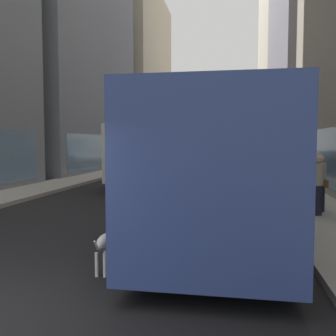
% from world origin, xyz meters
% --- Properties ---
extents(ground_plane, '(120.00, 120.00, 0.00)m').
position_xyz_m(ground_plane, '(0.00, 35.00, 0.00)').
color(ground_plane, black).
extents(sidewalk_left, '(2.40, 110.00, 0.15)m').
position_xyz_m(sidewalk_left, '(-5.70, 35.00, 0.07)').
color(sidewalk_left, '#9E9991').
rests_on(sidewalk_left, ground).
extents(sidewalk_right, '(2.40, 110.00, 0.15)m').
position_xyz_m(sidewalk_right, '(5.70, 35.00, 0.07)').
color(sidewalk_right, '#ADA89E').
rests_on(sidewalk_right, ground).
extents(building_left_mid, '(10.70, 16.11, 25.93)m').
position_xyz_m(building_left_mid, '(-11.90, 24.12, 12.96)').
color(building_left_mid, slate).
rests_on(building_left_mid, ground).
extents(building_left_far, '(11.94, 17.80, 21.23)m').
position_xyz_m(building_left_far, '(-11.90, 42.64, 10.61)').
color(building_left_far, '#B2A893').
rests_on(building_left_far, ground).
extents(building_right_far, '(9.82, 17.45, 40.68)m').
position_xyz_m(building_right_far, '(11.90, 46.46, 20.33)').
color(building_right_far, '#B2A893').
rests_on(building_right_far, ground).
extents(transit_bus, '(2.78, 11.53, 3.05)m').
position_xyz_m(transit_bus, '(2.80, 6.66, 1.78)').
color(transit_bus, '#33478C').
rests_on(transit_bus, ground).
extents(car_blue_hatchback, '(1.81, 4.62, 1.62)m').
position_xyz_m(car_blue_hatchback, '(-1.20, 25.84, 0.82)').
color(car_blue_hatchback, '#4C6BB7').
rests_on(car_blue_hatchback, ground).
extents(car_black_suv, '(1.94, 4.08, 1.62)m').
position_xyz_m(car_black_suv, '(2.80, 26.76, 0.82)').
color(car_black_suv, black).
rests_on(car_black_suv, ground).
extents(car_white_van, '(1.71, 3.99, 1.62)m').
position_xyz_m(car_white_van, '(-2.80, 38.78, 0.82)').
color(car_white_van, silver).
rests_on(car_white_van, ground).
extents(box_truck, '(2.30, 7.50, 3.05)m').
position_xyz_m(box_truck, '(-1.20, 14.95, 1.67)').
color(box_truck, silver).
rests_on(box_truck, ground).
extents(dalmatian_dog, '(0.22, 0.96, 0.72)m').
position_xyz_m(dalmatian_dog, '(1.02, 2.33, 0.51)').
color(dalmatian_dog, white).
rests_on(dalmatian_dog, ground).
extents(pedestrian_with_handbag, '(0.45, 0.34, 1.69)m').
position_xyz_m(pedestrian_with_handbag, '(5.52, 7.31, 1.01)').
color(pedestrian_with_handbag, '#1E1E2D').
rests_on(pedestrian_with_handbag, sidewalk_right).
extents(pedestrian_in_coat, '(0.34, 0.34, 1.69)m').
position_xyz_m(pedestrian_in_coat, '(5.74, 7.96, 1.01)').
color(pedestrian_in_coat, '#1E1E2D').
rests_on(pedestrian_in_coat, sidewalk_right).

